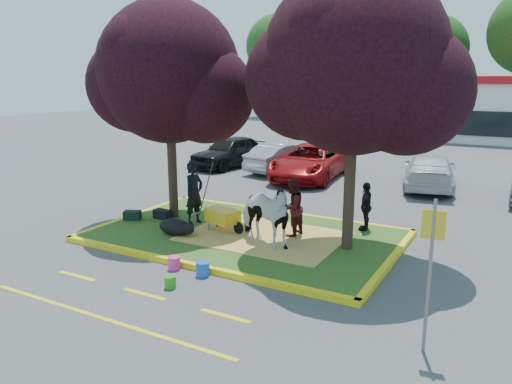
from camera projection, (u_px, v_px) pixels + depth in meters
The scene contains 31 objects.
ground at pixel (245, 238), 14.00m from camera, with size 90.00×90.00×0.00m, color #424244.
median_island at pixel (245, 236), 13.98m from camera, with size 8.00×5.00×0.15m, color #2B4E18.
curb_near at pixel (190, 266), 11.78m from camera, with size 8.30×0.16×0.15m, color yellow.
curb_far at pixel (285, 214), 16.18m from camera, with size 8.30×0.16×0.15m, color yellow.
curb_left at pixel (135, 216), 15.90m from camera, with size 0.16×5.30×0.15m, color yellow.
curb_right at pixel (391, 261), 12.06m from camera, with size 0.16×5.30×0.15m, color yellow.
straw_bedding at pixel (264, 236), 13.68m from camera, with size 4.20×3.00×0.01m, color #DDBD5B.
tree_purple_left at pixel (169, 79), 14.63m from camera, with size 5.06×4.20×6.51m.
tree_purple_right at pixel (355, 71), 11.73m from camera, with size 5.30×4.40×6.82m.
fire_lane_stripe_a at pixel (77, 276), 11.36m from camera, with size 1.10×0.12×0.01m, color yellow.
fire_lane_stripe_b at pixel (144, 294), 10.42m from camera, with size 1.10×0.12×0.01m, color yellow.
fire_lane_stripe_c at pixel (225, 316), 9.48m from camera, with size 1.10×0.12×0.01m, color yellow.
fire_lane_long at pixel (101, 318), 9.39m from camera, with size 6.00×0.10×0.01m, color yellow.
retail_building at pixel (461, 106), 36.39m from camera, with size 20.40×8.40×4.40m.
treeline at pixel (472, 37), 43.70m from camera, with size 46.58×7.80×14.63m.
cow at pixel (263, 214), 12.76m from camera, with size 0.90×1.98×1.68m, color white.
calf at pixel (175, 227), 13.78m from camera, with size 1.02×0.58×0.44m, color black.
handler at pixel (194, 193), 14.70m from camera, with size 0.67×0.44×1.83m, color black.
visitor_a at pixel (292, 207), 13.56m from camera, with size 0.78×0.61×1.61m, color #451315.
visitor_b at pixel (366, 206), 14.11m from camera, with size 0.81×0.34×1.39m, color black.
wheelbarrow at pixel (223, 216), 14.03m from camera, with size 1.71×0.84×0.65m.
gear_bag_dark at pixel (162, 214), 15.33m from camera, with size 0.55×0.30×0.28m, color black.
gear_bag_green at pixel (132, 215), 15.24m from camera, with size 0.50×0.31×0.27m, color black.
sign_post at pixel (431, 259), 7.90m from camera, with size 0.37×0.08×2.61m.
bucket_green at pixel (170, 282), 10.69m from camera, with size 0.25×0.25×0.27m, color #219416.
bucket_pink at pixel (174, 263), 11.72m from camera, with size 0.29×0.29×0.31m, color #F0358F.
bucket_blue at pixel (203, 269), 11.33m from camera, with size 0.31×0.31×0.33m, color blue.
car_black at pixel (230, 151), 24.71m from camera, with size 1.82×4.52×1.54m, color black.
car_silver at pixel (283, 157), 23.48m from camera, with size 1.45×4.15×1.37m, color #93949A.
car_red at pixel (310, 162), 21.87m from camera, with size 2.50×5.43×1.51m, color #980C0F.
car_white at pixel (429, 171), 20.07m from camera, with size 1.93×4.75×1.38m, color silver.
Camera 1 is at (6.71, -11.52, 4.46)m, focal length 35.00 mm.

